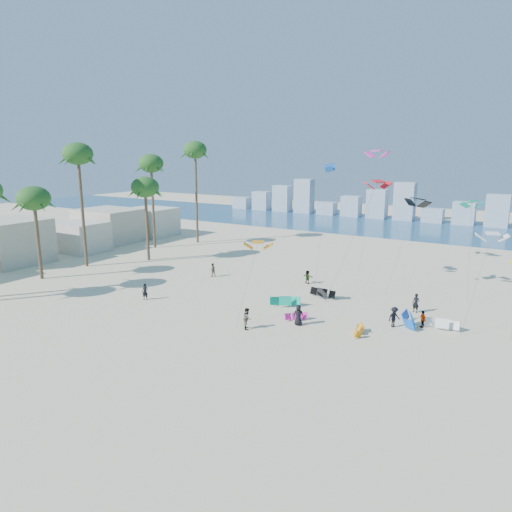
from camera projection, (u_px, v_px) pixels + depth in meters
The scene contains 10 objects.
ground at pixel (118, 345), 36.46m from camera, with size 220.00×220.00×0.00m, color beige.
ocean at pixel (384, 225), 96.31m from camera, with size 220.00×220.00×0.00m, color navy.
kitesurfer_near at pixel (145, 292), 47.47m from camera, with size 0.63×0.41×1.72m, color black.
kitesurfer_mid at pixel (247, 318), 39.65m from camera, with size 0.90×0.70×1.85m, color gray.
kitesurfers_far at pixel (328, 297), 45.63m from camera, with size 26.58×13.29×1.86m.
grounded_kites at pixel (354, 312), 42.69m from camera, with size 17.52×9.49×1.01m.
flying_kites at pixel (392, 191), 48.64m from camera, with size 24.83×29.81×15.72m.
palm_row at pixel (88, 176), 58.69m from camera, with size 9.27×44.80×16.70m.
beachfront_buildings at pixel (68, 234), 70.39m from camera, with size 11.50×43.00×6.00m.
distant_skyline at pixel (393, 206), 104.56m from camera, with size 85.00×3.00×8.40m.
Camera 1 is at (27.13, -23.28, 14.83)m, focal length 32.44 mm.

